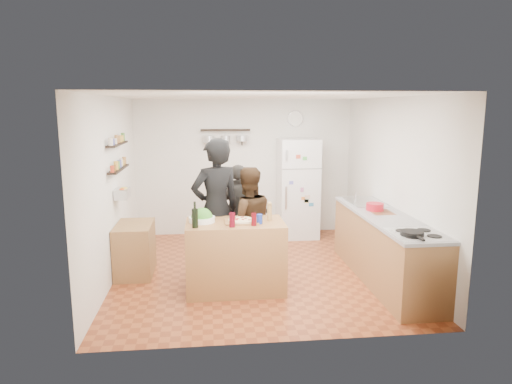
{
  "coord_description": "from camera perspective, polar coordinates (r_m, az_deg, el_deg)",
  "views": [
    {
      "loc": [
        -0.7,
        -6.33,
        2.34
      ],
      "look_at": [
        0.0,
        0.1,
        1.15
      ],
      "focal_mm": 32.0,
      "sensor_mm": 36.0,
      "label": 1
    }
  ],
  "objects": [
    {
      "name": "produce_basket",
      "position": [
        6.74,
        -16.37,
        -0.16
      ],
      "size": [
        0.18,
        0.35,
        0.14
      ],
      "primitive_type": "cube",
      "color": "silver",
      "rests_on": "left_wall"
    },
    {
      "name": "side_table",
      "position": [
        6.76,
        -14.89,
        -6.92
      ],
      "size": [
        0.5,
        0.8,
        0.73
      ],
      "primitive_type": "cube",
      "color": "olive",
      "rests_on": "floor"
    },
    {
      "name": "salad_bowl",
      "position": [
        5.86,
        -6.77,
        -3.43
      ],
      "size": [
        0.33,
        0.33,
        0.07
      ],
      "primitive_type": "cylinder",
      "color": "white",
      "rests_on": "prep_island"
    },
    {
      "name": "cutting_board",
      "position": [
        6.58,
        15.36,
        -2.51
      ],
      "size": [
        0.3,
        0.4,
        0.02
      ],
      "primitive_type": "cube",
      "color": "brown",
      "rests_on": "counter_run"
    },
    {
      "name": "sink",
      "position": [
        7.19,
        13.42,
        -1.29
      ],
      "size": [
        0.5,
        0.8,
        0.03
      ],
      "primitive_type": "cube",
      "color": "silver",
      "rests_on": "counter_run"
    },
    {
      "name": "pizza",
      "position": [
        5.81,
        -1.83,
        -3.53
      ],
      "size": [
        0.34,
        0.34,
        0.02
      ],
      "primitive_type": "cylinder",
      "color": "#CAB785",
      "rests_on": "pizza_board"
    },
    {
      "name": "pepper_mill",
      "position": [
        5.9,
        1.7,
        -2.62
      ],
      "size": [
        0.06,
        0.06,
        0.2
      ],
      "primitive_type": "cylinder",
      "color": "#9C7641",
      "rests_on": "prep_island"
    },
    {
      "name": "person_center",
      "position": [
        6.33,
        -1.07,
        -3.87
      ],
      "size": [
        0.83,
        0.69,
        1.56
      ],
      "primitive_type": "imported",
      "rotation": [
        0.0,
        0.0,
        3.28
      ],
      "color": "black",
      "rests_on": "floor"
    },
    {
      "name": "person_back",
      "position": [
        6.84,
        -2.07,
        -2.92
      ],
      "size": [
        0.91,
        0.42,
        1.52
      ],
      "primitive_type": "imported",
      "rotation": [
        0.0,
        0.0,
        3.2
      ],
      "color": "#292725",
      "rests_on": "floor"
    },
    {
      "name": "spice_shelf_upper",
      "position": [
        6.66,
        -16.93,
        5.76
      ],
      "size": [
        0.12,
        1.0,
        0.02
      ],
      "primitive_type": "cube",
      "color": "black",
      "rests_on": "left_wall"
    },
    {
      "name": "counter_run",
      "position": [
        6.54,
        15.74,
        -6.78
      ],
      "size": [
        0.63,
        2.63,
        0.9
      ],
      "primitive_type": "cube",
      "color": "#9E7042",
      "rests_on": "floor"
    },
    {
      "name": "room_shell",
      "position": [
        6.84,
        -0.26,
        1.26
      ],
      "size": [
        4.2,
        4.2,
        4.2
      ],
      "color": "brown",
      "rests_on": "ground"
    },
    {
      "name": "pot_rack",
      "position": [
        8.34,
        -3.84,
        7.73
      ],
      "size": [
        0.9,
        0.04,
        0.04
      ],
      "primitive_type": "cube",
      "color": "black",
      "rests_on": "back_wall"
    },
    {
      "name": "skillet",
      "position": [
        5.48,
        18.92,
        -4.9
      ],
      "size": [
        0.26,
        0.26,
        0.05
      ],
      "primitive_type": "cylinder",
      "color": "black",
      "rests_on": "stove_top"
    },
    {
      "name": "wall_clock",
      "position": [
        8.57,
        4.95,
        9.12
      ],
      "size": [
        0.3,
        0.03,
        0.3
      ],
      "primitive_type": "cylinder",
      "rotation": [
        1.57,
        0.0,
        0.0
      ],
      "color": "silver",
      "rests_on": "back_wall"
    },
    {
      "name": "pizza_board",
      "position": [
        5.82,
        -1.83,
        -3.71
      ],
      "size": [
        0.42,
        0.34,
        0.02
      ],
      "primitive_type": "cube",
      "color": "brown",
      "rests_on": "prep_island"
    },
    {
      "name": "wine_bottle",
      "position": [
        5.58,
        -7.63,
        -3.28
      ],
      "size": [
        0.08,
        0.08,
        0.23
      ],
      "primitive_type": "cylinder",
      "color": "black",
      "rests_on": "prep_island"
    },
    {
      "name": "fridge",
      "position": [
        8.37,
        5.25,
        0.48
      ],
      "size": [
        0.7,
        0.68,
        1.8
      ],
      "primitive_type": "cube",
      "color": "white",
      "rests_on": "floor"
    },
    {
      "name": "wine_glass_near",
      "position": [
        5.58,
        -3.0,
        -3.51
      ],
      "size": [
        0.07,
        0.07,
        0.18
      ],
      "primitive_type": "cylinder",
      "color": "#500613",
      "rests_on": "prep_island"
    },
    {
      "name": "stove_top",
      "position": [
        5.58,
        19.6,
        -5.05
      ],
      "size": [
        0.6,
        0.62,
        0.02
      ],
      "primitive_type": "cube",
      "color": "white",
      "rests_on": "counter_run"
    },
    {
      "name": "salt_canister",
      "position": [
        5.73,
        0.44,
        -3.4
      ],
      "size": [
        0.07,
        0.07,
        0.12
      ],
      "primitive_type": "cylinder",
      "color": "navy",
      "rests_on": "prep_island"
    },
    {
      "name": "person_left",
      "position": [
        6.27,
        -5.03,
        -2.17
      ],
      "size": [
        0.84,
        0.71,
        1.95
      ],
      "primitive_type": "imported",
      "rotation": [
        0.0,
        0.0,
        3.54
      ],
      "color": "black",
      "rests_on": "floor"
    },
    {
      "name": "wine_glass_far",
      "position": [
        5.64,
        -0.27,
        -3.44
      ],
      "size": [
        0.06,
        0.06,
        0.16
      ],
      "primitive_type": "cylinder",
      "color": "#52070D",
      "rests_on": "prep_island"
    },
    {
      "name": "spice_shelf_lower",
      "position": [
        6.69,
        -16.77,
        2.78
      ],
      "size": [
        0.12,
        1.0,
        0.02
      ],
      "primitive_type": "cube",
      "color": "black",
      "rests_on": "left_wall"
    },
    {
      "name": "prep_island",
      "position": [
        5.96,
        -2.6,
        -8.02
      ],
      "size": [
        1.25,
        0.72,
        0.91
      ],
      "primitive_type": "cube",
      "color": "olive",
      "rests_on": "floor"
    },
    {
      "name": "red_bowl",
      "position": [
        6.65,
        14.63,
        -1.79
      ],
      "size": [
        0.24,
        0.24,
        0.1
      ],
      "primitive_type": "cylinder",
      "color": "#B51424",
      "rests_on": "counter_run"
    }
  ]
}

